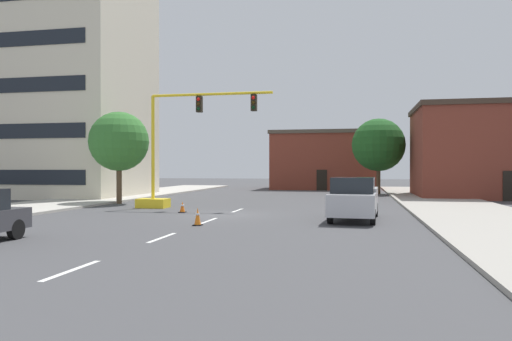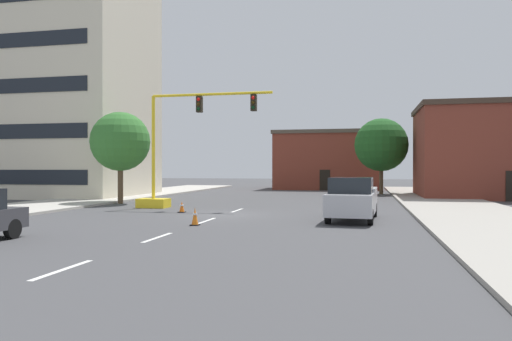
{
  "view_description": "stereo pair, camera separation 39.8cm",
  "coord_description": "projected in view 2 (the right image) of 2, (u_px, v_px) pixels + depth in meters",
  "views": [
    {
      "loc": [
        6.6,
        -24.47,
        2.44
      ],
      "look_at": [
        0.76,
        4.01,
        2.26
      ],
      "focal_mm": 34.42,
      "sensor_mm": 36.0,
      "label": 1
    },
    {
      "loc": [
        6.99,
        -24.39,
        2.44
      ],
      "look_at": [
        0.76,
        4.01,
        2.26
      ],
      "focal_mm": 34.42,
      "sensor_mm": 36.0,
      "label": 2
    }
  ],
  "objects": [
    {
      "name": "building_row_right",
      "position": [
        498.0,
        151.0,
        39.15
      ],
      "size": [
        12.43,
        9.08,
        7.46
      ],
      "color": "brown",
      "rests_on": "ground_plane"
    },
    {
      "name": "ground_plane",
      "position": [
        225.0,
        215.0,
        25.34
      ],
      "size": [
        160.0,
        160.0,
        0.0
      ],
      "primitive_type": "plane",
      "color": "#424244"
    },
    {
      "name": "pickup_truck_silver",
      "position": [
        353.0,
        199.0,
        22.63
      ],
      "size": [
        2.35,
        5.52,
        1.99
      ],
      "color": "#BCBCC1",
      "rests_on": "ground_plane"
    },
    {
      "name": "traffic_cone_roadside_a",
      "position": [
        195.0,
        217.0,
        20.59
      ],
      "size": [
        0.36,
        0.36,
        0.75
      ],
      "color": "black",
      "rests_on": "ground_plane"
    },
    {
      "name": "building_brick_center",
      "position": [
        328.0,
        160.0,
        55.75
      ],
      "size": [
        11.58,
        8.82,
        6.48
      ],
      "color": "brown",
      "rests_on": "ground_plane"
    },
    {
      "name": "traffic_cone_roadside_b",
      "position": [
        182.0,
        207.0,
        26.52
      ],
      "size": [
        0.36,
        0.36,
        0.61
      ],
      "color": "black",
      "rests_on": "ground_plane"
    },
    {
      "name": "lane_stripe_seg_3",
      "position": [
        237.0,
        210.0,
        27.78
      ],
      "size": [
        0.16,
        2.4,
        0.01
      ],
      "primitive_type": "cube",
      "color": "silver",
      "rests_on": "ground_plane"
    },
    {
      "name": "lane_stripe_seg_1",
      "position": [
        158.0,
        237.0,
        17.03
      ],
      "size": [
        0.16,
        2.4,
        0.01
      ],
      "primitive_type": "cube",
      "color": "silver",
      "rests_on": "ground_plane"
    },
    {
      "name": "building_tall_left",
      "position": [
        64.0,
        54.0,
        41.86
      ],
      "size": [
        13.65,
        11.05,
        24.28
      ],
      "color": "beige",
      "rests_on": "ground_plane"
    },
    {
      "name": "lane_stripe_seg_2",
      "position": [
        207.0,
        221.0,
        22.41
      ],
      "size": [
        0.16,
        2.4,
        0.01
      ],
      "primitive_type": "cube",
      "color": "silver",
      "rests_on": "ground_plane"
    },
    {
      "name": "tree_left_near",
      "position": [
        120.0,
        142.0,
        33.01
      ],
      "size": [
        3.98,
        3.98,
        6.18
      ],
      "color": "brown",
      "rests_on": "ground_plane"
    },
    {
      "name": "sidewalk_right",
      "position": [
        452.0,
        205.0,
        30.49
      ],
      "size": [
        6.0,
        56.0,
        0.14
      ],
      "primitive_type": "cube",
      "color": "#9E998E",
      "rests_on": "ground_plane"
    },
    {
      "name": "sidewalk_left",
      "position": [
        92.0,
        200.0,
        35.81
      ],
      "size": [
        6.0,
        56.0,
        0.14
      ],
      "primitive_type": "cube",
      "color": "#B2ADA3",
      "rests_on": "ground_plane"
    },
    {
      "name": "lane_stripe_seg_0",
      "position": [
        63.0,
        270.0,
        11.66
      ],
      "size": [
        0.16,
        2.4,
        0.01
      ],
      "primitive_type": "cube",
      "color": "silver",
      "rests_on": "ground_plane"
    },
    {
      "name": "traffic_signal_gantry",
      "position": [
        169.0,
        171.0,
        29.45
      ],
      "size": [
        8.23,
        1.2,
        6.83
      ],
      "color": "yellow",
      "rests_on": "ground_plane"
    },
    {
      "name": "tree_right_far",
      "position": [
        381.0,
        145.0,
        44.63
      ],
      "size": [
        4.82,
        4.82,
        6.91
      ],
      "color": "brown",
      "rests_on": "ground_plane"
    }
  ]
}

